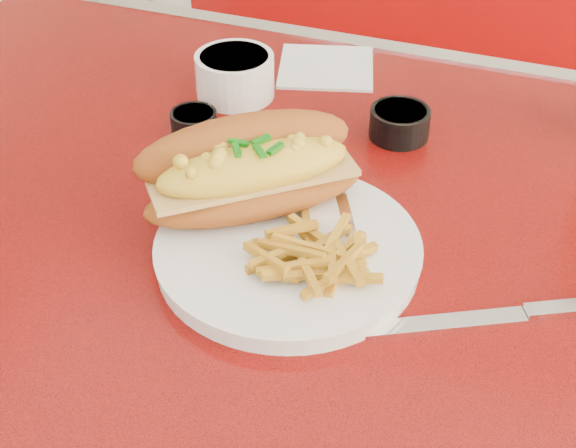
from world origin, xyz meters
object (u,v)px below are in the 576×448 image
(dinner_plate, at_px, (288,250))
(knife, at_px, (513,315))
(sauce_cup_right, at_px, (400,122))
(gravy_ramekin, at_px, (235,74))
(mac_hoagie, at_px, (250,169))
(booth_bench_far, at_px, (427,179))
(fork, at_px, (347,219))
(diner_table, at_px, (290,338))
(sauce_cup_left, at_px, (194,122))

(dinner_plate, distance_m, knife, 0.20)
(dinner_plate, bearing_deg, knife, -1.00)
(sauce_cup_right, bearing_deg, gravy_ramekin, 174.33)
(sauce_cup_right, bearing_deg, mac_hoagie, -115.99)
(dinner_plate, relative_size, mac_hoagie, 1.36)
(mac_hoagie, xyz_separation_m, gravy_ramekin, (-0.11, 0.22, -0.03))
(knife, bearing_deg, booth_bench_far, 75.80)
(gravy_ramekin, bearing_deg, dinner_plate, -57.40)
(booth_bench_far, xyz_separation_m, sauce_cup_right, (0.06, -0.62, 0.50))
(fork, bearing_deg, gravy_ramekin, 18.02)
(diner_table, xyz_separation_m, knife, (0.22, -0.05, 0.16))
(dinner_plate, height_order, knife, dinner_plate)
(diner_table, relative_size, dinner_plate, 3.98)
(booth_bench_far, relative_size, sauce_cup_left, 21.35)
(sauce_cup_left, height_order, knife, sauce_cup_left)
(sauce_cup_left, bearing_deg, mac_hoagie, -44.99)
(diner_table, bearing_deg, mac_hoagie, -169.48)
(diner_table, height_order, sauce_cup_right, sauce_cup_right)
(fork, relative_size, gravy_ramekin, 1.36)
(diner_table, xyz_separation_m, sauce_cup_right, (0.06, 0.19, 0.18))
(dinner_plate, height_order, sauce_cup_right, sauce_cup_right)
(booth_bench_far, relative_size, mac_hoagie, 5.29)
(dinner_plate, relative_size, fork, 2.04)
(diner_table, bearing_deg, knife, -14.06)
(fork, height_order, sauce_cup_left, sauce_cup_left)
(sauce_cup_left, height_order, sauce_cup_right, sauce_cup_right)
(fork, xyz_separation_m, gravy_ramekin, (-0.20, 0.21, 0.01))
(booth_bench_far, bearing_deg, mac_hoagie, -92.61)
(sauce_cup_right, bearing_deg, sauce_cup_left, -160.89)
(sauce_cup_left, relative_size, knife, 0.27)
(dinner_plate, height_order, gravy_ramekin, gravy_ramekin)
(booth_bench_far, bearing_deg, dinner_plate, -88.87)
(booth_bench_far, height_order, sauce_cup_right, booth_bench_far)
(mac_hoagie, bearing_deg, knife, -50.96)
(booth_bench_far, bearing_deg, fork, -86.05)
(mac_hoagie, height_order, fork, mac_hoagie)
(fork, xyz_separation_m, sauce_cup_left, (-0.21, 0.11, -0.00))
(gravy_ramekin, distance_m, knife, 0.45)
(sauce_cup_right, bearing_deg, diner_table, -107.08)
(mac_hoagie, xyz_separation_m, fork, (0.09, 0.01, -0.04))
(fork, xyz_separation_m, knife, (0.16, -0.06, -0.01))
(fork, bearing_deg, knife, -135.65)
(sauce_cup_right, bearing_deg, fork, -90.58)
(mac_hoagie, bearing_deg, diner_table, -29.84)
(booth_bench_far, distance_m, sauce_cup_left, 0.87)
(gravy_ramekin, relative_size, knife, 0.54)
(mac_hoagie, bearing_deg, booth_bench_far, 47.03)
(sauce_cup_right, xyz_separation_m, knife, (0.16, -0.24, -0.02))
(diner_table, distance_m, booth_bench_far, 0.87)
(mac_hoagie, distance_m, sauce_cup_left, 0.18)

